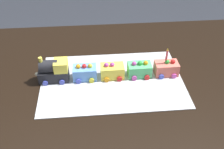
% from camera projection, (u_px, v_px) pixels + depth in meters
% --- Properties ---
extents(dining_table, '(1.40, 1.00, 0.74)m').
position_uv_depth(dining_table, '(123.00, 95.00, 1.24)').
color(dining_table, black).
rests_on(dining_table, ground).
extents(cake_board, '(0.60, 0.40, 0.00)m').
position_uv_depth(cake_board, '(112.00, 80.00, 1.15)').
color(cake_board, silver).
rests_on(cake_board, dining_table).
extents(cake_locomotive, '(0.14, 0.08, 0.12)m').
position_uv_depth(cake_locomotive, '(54.00, 71.00, 1.12)').
color(cake_locomotive, '#232328').
rests_on(cake_locomotive, cake_board).
extents(cake_car_tanker_sky_blue, '(0.10, 0.08, 0.07)m').
position_uv_depth(cake_car_tanker_sky_blue, '(85.00, 72.00, 1.14)').
color(cake_car_tanker_sky_blue, '#669EEA').
rests_on(cake_car_tanker_sky_blue, cake_board).
extents(cake_car_hopper_lemon, '(0.10, 0.08, 0.07)m').
position_uv_depth(cake_car_hopper_lemon, '(112.00, 71.00, 1.15)').
color(cake_car_hopper_lemon, '#F4E04C').
rests_on(cake_car_hopper_lemon, cake_board).
extents(cake_car_flatbed_mint_green, '(0.10, 0.08, 0.07)m').
position_uv_depth(cake_car_flatbed_mint_green, '(139.00, 69.00, 1.16)').
color(cake_car_flatbed_mint_green, '#59CC7A').
rests_on(cake_car_flatbed_mint_green, cake_board).
extents(cake_car_gondola_coral, '(0.10, 0.08, 0.07)m').
position_uv_depth(cake_car_gondola_coral, '(166.00, 68.00, 1.17)').
color(cake_car_gondola_coral, '#F27260').
rests_on(cake_car_gondola_coral, cake_board).
extents(birthday_candle, '(0.01, 0.01, 0.06)m').
position_uv_depth(birthday_candle, '(167.00, 54.00, 1.12)').
color(birthday_candle, '#F24C59').
rests_on(birthday_candle, cake_car_gondola_coral).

